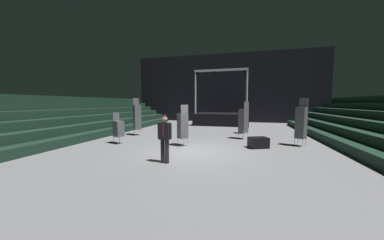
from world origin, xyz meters
name	(u,v)px	position (x,y,z in m)	size (l,w,h in m)	color
ground_plane	(194,152)	(0.00, 0.00, -0.05)	(22.00, 30.00, 0.10)	slate
arena_end_wall	(225,88)	(0.00, 15.00, 4.00)	(22.00, 0.30, 8.00)	black
bleacher_bank_left	(62,117)	(-8.75, 1.00, 1.35)	(4.50, 24.00, 2.70)	black
stage_riser	(222,118)	(0.00, 11.42, 0.66)	(5.32, 3.47, 5.38)	black
man_with_tie	(165,136)	(-0.63, -1.99, 1.02)	(0.57, 0.26, 1.79)	black
chair_stack_front_left	(301,122)	(5.03, 2.46, 1.24)	(0.62, 0.62, 2.48)	#B2B5BA
chair_stack_front_right	(243,122)	(2.15, 6.04, 0.86)	(0.59, 0.59, 1.71)	#B2B5BA
chair_stack_mid_left	(243,120)	(2.16, 3.78, 1.15)	(0.62, 0.62, 2.31)	#B2B5BA
chair_stack_mid_right	(137,117)	(-4.92, 3.37, 1.28)	(0.62, 0.62, 2.56)	#B2B5BA
chair_stack_mid_centre	(118,128)	(-4.42, 0.57, 0.86)	(0.56, 0.56, 1.71)	#B2B5BA
chair_stack_rear_left	(183,125)	(-0.88, 0.98, 1.07)	(0.62, 0.62, 2.14)	#B2B5BA
equipment_road_case	(258,143)	(2.90, 1.48, 0.26)	(0.90, 0.60, 0.53)	black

